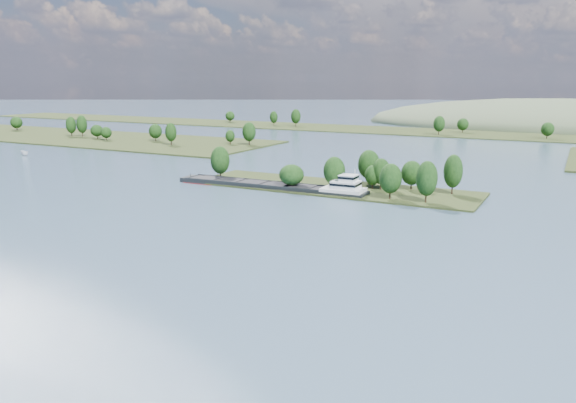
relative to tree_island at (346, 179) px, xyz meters
The scene contains 7 objects.
ground 59.65m from the tree_island, 94.90° to the right, with size 1800.00×1800.00×0.00m, color #34495A.
tree_island is the anchor object (origin of this frame).
left_bank 247.48m from the tree_island, 160.93° to the left, with size 300.00×80.00×15.23m.
back_shoreline 220.56m from the tree_island, 89.45° to the left, with size 900.00×60.00×14.92m.
hill_west 325.39m from the tree_island, 80.28° to the left, with size 320.00×160.00×44.00m, color #435137.
cargo_barge 21.92m from the tree_island, 155.04° to the right, with size 70.76×10.73×9.54m.
motorboat 173.96m from the tree_island, behind, with size 2.47×6.56×2.53m, color silver.
Camera 1 is at (75.32, 3.51, 37.48)m, focal length 35.00 mm.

